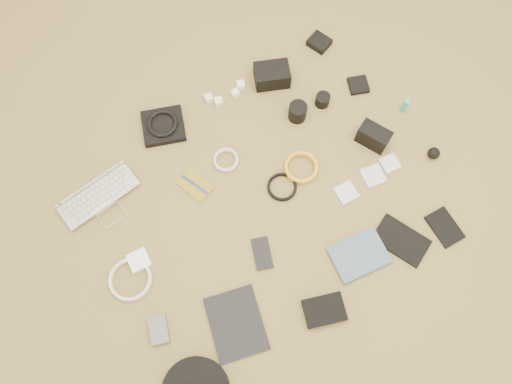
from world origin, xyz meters
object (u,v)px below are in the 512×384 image
laptop (105,204)px  tablet (236,324)px  dslr_camera (272,75)px  phone (262,253)px  paperback (369,274)px

laptop → tablet: laptop is taller
dslr_camera → phone: size_ratio=1.19×
laptop → paperback: size_ratio=1.56×
dslr_camera → tablet: bearing=-106.3°
dslr_camera → phone: dslr_camera is taller
tablet → phone: bearing=53.0°
dslr_camera → phone: (-0.45, -0.60, -0.04)m
dslr_camera → paperback: (-0.16, -0.88, -0.03)m
tablet → paperback: 0.51m
paperback → dslr_camera: bearing=-1.4°
laptop → dslr_camera: bearing=2.6°
laptop → phone: (0.40, -0.49, -0.01)m
dslr_camera → tablet: size_ratio=0.61×
laptop → phone: bearing=-55.6°
laptop → phone: size_ratio=2.57×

